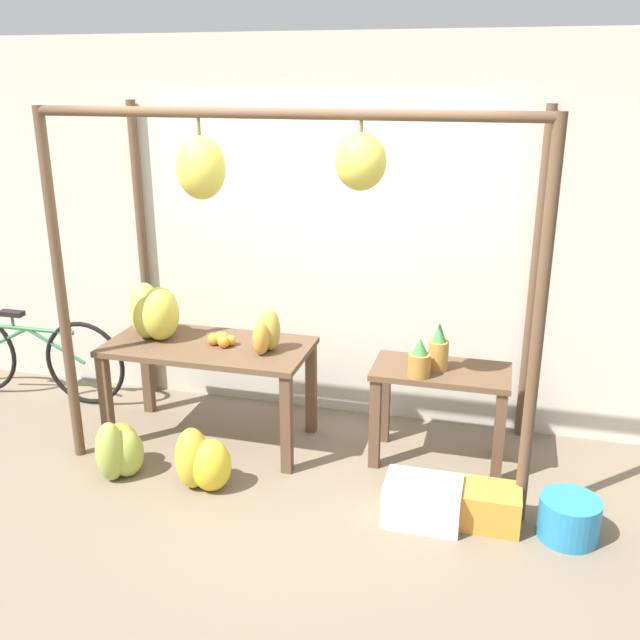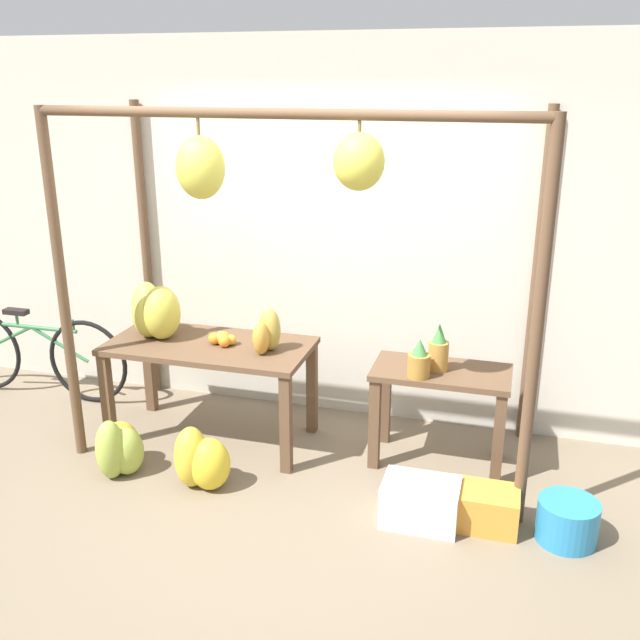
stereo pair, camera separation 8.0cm
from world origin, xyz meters
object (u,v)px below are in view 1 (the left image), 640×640
Objects in this scene: orange_pile at (221,340)px; fruit_crate_purple at (485,506)px; banana_pile_ground_left at (119,450)px; fruit_crate_white at (423,501)px; parked_bicycle at (31,356)px; banana_pile_on_table at (152,314)px; pineapple_cluster at (429,355)px; papaya_pile at (266,333)px; blue_bucket at (569,518)px; banana_pile_ground_right at (201,462)px.

fruit_crate_purple is at bearing -16.60° from orange_pile.
orange_pile is at bearing 50.91° from banana_pile_ground_left.
fruit_crate_white is (1.51, -0.62, -0.65)m from orange_pile.
banana_pile_ground_left is 0.26× the size of parked_bicycle.
banana_pile_on_table reaches higher than parked_bicycle.
parked_bicycle reaches higher than fruit_crate_purple.
orange_pile is at bearing -179.02° from pineapple_cluster.
orange_pile is at bearing 163.40° from fruit_crate_purple.
fruit_crate_white is (2.01, -0.01, -0.05)m from banana_pile_ground_left.
papaya_pile is (-1.16, 0.59, 0.75)m from fruit_crate_white.
papaya_pile reaches higher than orange_pile.
orange_pile is 1.44m from pineapple_cluster.
blue_bucket is at bearing -13.70° from orange_pile.
fruit_crate_purple is at bearing -53.45° from pineapple_cluster.
banana_pile_ground_right is at bearing -25.81° from parked_bicycle.
orange_pile is 0.46× the size of fruit_crate_white.
banana_pile_on_table is at bearing 166.19° from fruit_crate_purple.
banana_pile_ground_left is 1.58m from parked_bicycle.
pineapple_cluster is 1.07× the size of papaya_pile.
banana_pile_on_table is 0.89m from papaya_pile.
banana_pile_on_table is 2.13× the size of orange_pile.
fruit_crate_white is 3.43m from parked_bicycle.
banana_pile_ground_left is at bearing -178.67° from fruit_crate_purple.
banana_pile_on_table reaches higher than fruit_crate_white.
pineapple_cluster is at bearing 126.55° from fruit_crate_purple.
blue_bucket is 1.15× the size of papaya_pile.
parked_bicycle is at bearing 168.35° from blue_bucket.
papaya_pile is at bearing 67.73° from banana_pile_ground_right.
fruit_crate_white is 0.27× the size of parked_bicycle.
papaya_pile is (-1.99, 0.53, 0.75)m from blue_bucket.
banana_pile_on_table is 3.03m from blue_bucket.
banana_pile_ground_right reaches higher than blue_bucket.
pineapple_cluster reaches higher than parked_bicycle.
pineapple_cluster is 0.19× the size of parked_bicycle.
pineapple_cluster is 1.00m from fruit_crate_purple.
papaya_pile reaches higher than banana_pile_ground_right.
papaya_pile is (2.14, -0.32, 0.51)m from parked_bicycle.
parked_bicycle is (-1.26, 0.25, -0.55)m from banana_pile_on_table.
banana_pile_ground_right is at bearing -2.20° from banana_pile_ground_left.
banana_pile_on_table is 1.37× the size of pineapple_cluster.
banana_pile_ground_left reaches higher than blue_bucket.
banana_pile_ground_right is (0.64, -0.67, -0.72)m from banana_pile_on_table.
orange_pile is at bearing 166.30° from blue_bucket.
parked_bicycle reaches higher than fruit_crate_white.
banana_pile_on_table reaches higher than banana_pile_ground_right.
fruit_crate_white is 0.37m from fruit_crate_purple.
orange_pile is at bearing 99.30° from banana_pile_ground_right.
pineapple_cluster is 0.94m from fruit_crate_white.
orange_pile is at bearing -3.54° from banana_pile_on_table.
banana_pile_ground_right is 0.92× the size of fruit_crate_white.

